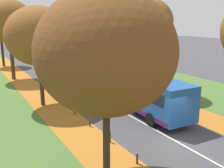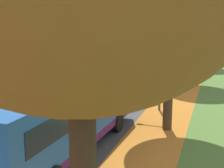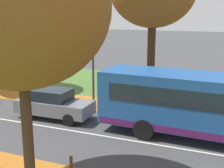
{
  "view_description": "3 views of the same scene",
  "coord_description": "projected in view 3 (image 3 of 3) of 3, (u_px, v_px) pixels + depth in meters",
  "views": [
    {
      "loc": [
        -10.63,
        -10.35,
        7.12
      ],
      "look_at": [
        0.8,
        9.43,
        1.53
      ],
      "focal_mm": 42.0,
      "sensor_mm": 36.0,
      "label": 1
    },
    {
      "loc": [
        7.2,
        -5.12,
        5.46
      ],
      "look_at": [
        1.78,
        10.81,
        1.97
      ],
      "focal_mm": 50.0,
      "sensor_mm": 36.0,
      "label": 2
    },
    {
      "loc": [
        -12.54,
        5.19,
        5.76
      ],
      "look_at": [
        1.94,
        11.22,
        2.07
      ],
      "focal_mm": 50.0,
      "sensor_mm": 36.0,
      "label": 3
    }
  ],
  "objects": [
    {
      "name": "grass_verge_right",
      "position": [
        49.0,
        80.0,
        26.39
      ],
      "size": [
        12.0,
        90.0,
        0.01
      ],
      "primitive_type": "cube",
      "color": "#476B2D",
      "rests_on": "ground"
    },
    {
      "name": "leaf_litter_right",
      "position": [
        88.0,
        103.0,
        20.01
      ],
      "size": [
        2.8,
        60.0,
        0.0
      ],
      "primitive_type": "cube",
      "color": "#B26B23",
      "rests_on": "grass_verge_right"
    },
    {
      "name": "bus",
      "position": [
        215.0,
        105.0,
        13.8
      ],
      "size": [
        2.93,
        10.48,
        2.98
      ],
      "color": "#1E5199",
      "rests_on": "ground"
    },
    {
      "name": "streetlamp_right",
      "position": [
        90.0,
        46.0,
        18.06
      ],
      "size": [
        1.89,
        0.28,
        6.0
      ],
      "color": "#47474C",
      "rests_on": "ground"
    },
    {
      "name": "bollard_fifth",
      "position": [
        71.0,
        165.0,
        11.31
      ],
      "size": [
        0.12,
        0.12,
        0.63
      ],
      "primitive_type": "cylinder",
      "color": "#4C3823",
      "rests_on": "ground"
    },
    {
      "name": "tree_left_near",
      "position": [
        19.0,
        7.0,
        8.98
      ],
      "size": [
        5.38,
        5.38,
        8.29
      ],
      "color": "#422D1E",
      "rests_on": "ground"
    },
    {
      "name": "car_grey_lead",
      "position": [
        54.0,
        104.0,
        16.97
      ],
      "size": [
        1.85,
        4.23,
        1.62
      ],
      "color": "slate",
      "rests_on": "ground"
    }
  ]
}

